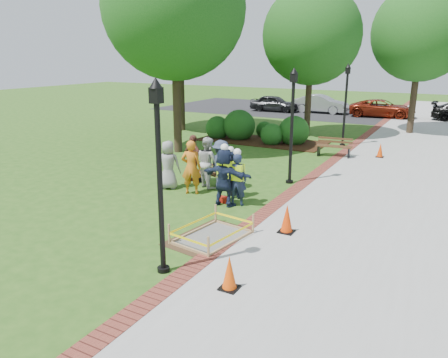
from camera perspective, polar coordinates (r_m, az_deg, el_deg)
The scene contains 35 objects.
ground at distance 13.01m, azimuth -4.49°, elevation -5.23°, with size 100.00×100.00×0.00m, color #285116.
sidewalk at distance 20.72m, azimuth 23.24°, elevation 1.59°, with size 6.00×60.00×0.02m, color #9E9E99.
brick_edging at distance 21.24m, azimuth 14.53°, elevation 2.72°, with size 0.50×60.00×0.03m, color maroon.
mulch_bed at distance 24.60m, azimuth 4.96°, elevation 4.95°, with size 7.00×3.00×0.05m, color #381E0F.
parking_lot at distance 38.01m, azimuth 18.52°, elevation 8.06°, with size 36.00×12.00×0.01m, color black.
wet_concrete_pad at distance 11.56m, azimuth -1.53°, elevation -6.71°, with size 2.04×2.54×0.55m.
bench_near at distance 16.20m, azimuth -1.57°, elevation 0.02°, with size 1.47×0.69×0.77m.
bench_far at distance 21.45m, azimuth 14.15°, elevation 3.60°, with size 1.68×0.73×0.88m.
cone_front at distance 9.15m, azimuth 0.71°, elevation -12.24°, with size 0.38×0.38×0.76m.
cone_back at distance 11.98m, azimuth 8.21°, elevation -5.23°, with size 0.41×0.41×0.81m.
cone_far at distance 21.85m, azimuth 19.73°, elevation 3.51°, with size 0.35×0.35×0.69m.
toolbox at distance 14.36m, azimuth -0.03°, elevation -2.71°, with size 0.37×0.20×0.18m, color #A5190C.
lamp_near at distance 9.23m, azimuth -8.47°, elevation 1.94°, with size 0.28×0.28×4.26m.
lamp_mid at distance 16.22m, azimuth 8.89°, elevation 7.94°, with size 0.28×0.28×4.26m.
lamp_far at distance 23.85m, azimuth 15.62°, elevation 10.06°, with size 0.28×0.28×4.26m.
tree_left at distance 21.64m, azimuth -6.54°, elevation 21.36°, with size 6.65×6.65×10.10m.
tree_back at distance 26.31m, azimuth 11.38°, elevation 17.92°, with size 5.56×5.56×8.52m.
tree_right at distance 29.23m, azimuth 24.35°, elevation 17.01°, with size 5.67×5.67×8.76m.
tree_far at distance 28.17m, azimuth -5.84°, elevation 20.26°, with size 6.79×6.79×10.25m.
shrub_a at distance 25.55m, azimuth -0.85°, elevation 5.37°, with size 1.38×1.38×1.38m, color #154915.
shrub_b at distance 25.24m, azimuth 1.97°, elevation 5.24°, with size 1.83×1.83×1.83m, color #154915.
shrub_c at distance 23.83m, azimuth 6.22°, elevation 4.51°, with size 1.23×1.23×1.23m, color #154915.
shrub_d at distance 24.11m, azimuth 9.04°, elevation 4.54°, with size 1.66×1.66×1.66m, color #154915.
shrub_e at distance 26.02m, azimuth 5.28°, elevation 5.50°, with size 0.99×0.99×0.99m, color #154915.
casual_person_a at distance 15.77m, azimuth -7.28°, elevation 1.83°, with size 0.65×0.54×1.75m.
casual_person_b at distance 15.08m, azimuth -4.30°, elevation 1.53°, with size 0.71×0.59×1.89m.
casual_person_c at distance 15.81m, azimuth -2.12°, elevation 2.18°, with size 0.70×0.62×1.85m.
casual_person_d at distance 16.49m, azimuth -4.01°, elevation 2.65°, with size 0.67×0.54×1.81m.
casual_person_e at distance 15.55m, azimuth -0.36°, elevation 1.83°, with size 0.68×0.61×1.79m.
hivis_worker_a at distance 13.83m, azimuth 0.07°, elevation 0.47°, with size 0.61×0.40×2.02m.
hivis_worker_b at distance 13.87m, azimuth 1.72°, elevation 0.21°, with size 0.62×0.47×1.87m.
hivis_worker_c at distance 14.63m, azimuth 0.85°, elevation 0.88°, with size 0.61×0.53×1.77m.
parked_car_a at distance 37.99m, azimuth 6.54°, elevation 8.76°, with size 4.61×2.01×1.50m, color black.
parked_car_b at distance 37.72m, azimuth 12.45°, elevation 8.44°, with size 4.94×2.15×1.61m, color #9C9DA1.
parked_car_c at distance 36.41m, azimuth 19.85°, elevation 7.61°, with size 4.50×1.96×1.47m, color maroon.
Camera 1 is at (6.70, -10.12, 4.69)m, focal length 35.00 mm.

